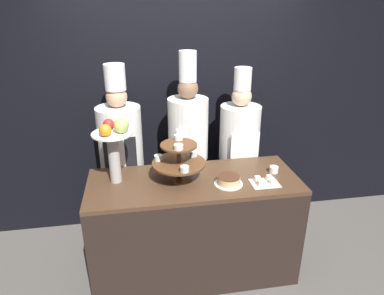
# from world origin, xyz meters

# --- Properties ---
(wall_back) EXTENTS (10.00, 0.06, 2.80)m
(wall_back) POSITION_xyz_m (0.00, 1.28, 1.40)
(wall_back) COLOR black
(wall_back) RESTS_ON ground_plane
(buffet_counter) EXTENTS (1.76, 0.69, 0.95)m
(buffet_counter) POSITION_xyz_m (0.00, 0.35, 0.47)
(buffet_counter) COLOR black
(buffet_counter) RESTS_ON ground_plane
(tiered_stand) EXTENTS (0.44, 0.44, 0.36)m
(tiered_stand) POSITION_xyz_m (-0.12, 0.37, 1.14)
(tiered_stand) COLOR brown
(tiered_stand) RESTS_ON buffet_counter
(fruit_pedestal) EXTENTS (0.32, 0.32, 0.54)m
(fruit_pedestal) POSITION_xyz_m (-0.63, 0.43, 1.30)
(fruit_pedestal) COLOR #B2ADA8
(fruit_pedestal) RESTS_ON buffet_counter
(cake_round) EXTENTS (0.23, 0.23, 0.07)m
(cake_round) POSITION_xyz_m (0.26, 0.23, 0.98)
(cake_round) COLOR white
(cake_round) RESTS_ON buffet_counter
(cup_white) EXTENTS (0.08, 0.08, 0.06)m
(cup_white) POSITION_xyz_m (0.71, 0.36, 0.98)
(cup_white) COLOR white
(cup_white) RESTS_ON buffet_counter
(cake_square_tray) EXTENTS (0.22, 0.17, 0.05)m
(cake_square_tray) POSITION_xyz_m (0.56, 0.19, 0.97)
(cake_square_tray) COLOR white
(cake_square_tray) RESTS_ON buffet_counter
(chef_left) EXTENTS (0.41, 0.41, 1.83)m
(chef_left) POSITION_xyz_m (-0.60, 0.90, 0.99)
(chef_left) COLOR black
(chef_left) RESTS_ON ground_plane
(chef_center_left) EXTENTS (0.38, 0.38, 1.92)m
(chef_center_left) POSITION_xyz_m (0.04, 0.90, 1.03)
(chef_center_left) COLOR #28282D
(chef_center_left) RESTS_ON ground_plane
(chef_center_right) EXTENTS (0.39, 0.39, 1.77)m
(chef_center_right) POSITION_xyz_m (0.55, 0.90, 0.96)
(chef_center_right) COLOR black
(chef_center_right) RESTS_ON ground_plane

